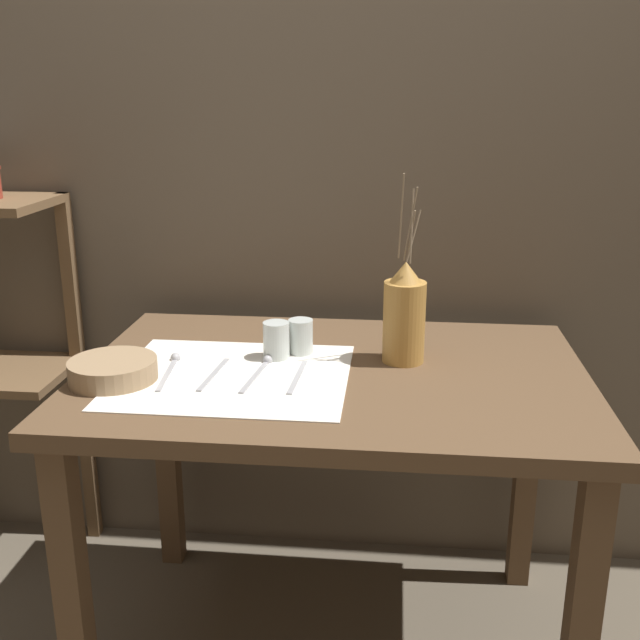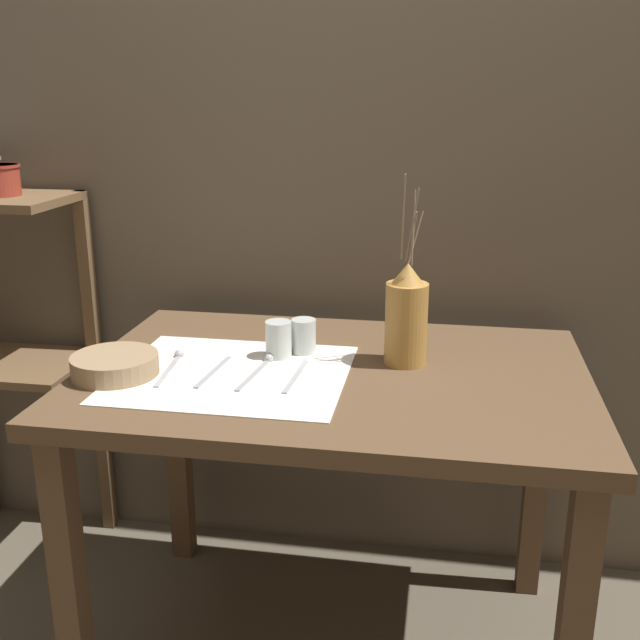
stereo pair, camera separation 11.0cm
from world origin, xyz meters
The scene contains 12 objects.
stone_wall_back centered at (0.00, 0.51, 1.20)m, with size 7.00×0.06×2.40m.
wooden_table centered at (0.00, 0.00, 0.68)m, with size 1.17×0.80×0.78m.
wooden_shelf_unit centered at (-1.04, 0.34, 0.78)m, with size 0.47×0.32×1.12m.
linen_cloth centered at (-0.22, -0.07, 0.78)m, with size 0.52×0.46×0.00m.
pitcher_with_flowers centered at (0.16, 0.07, 0.90)m, with size 0.10×0.10×0.45m.
wooden_bowl centered at (-0.48, -0.12, 0.81)m, with size 0.20×0.20×0.05m.
glass_tumbler_near centered at (-0.14, 0.06, 0.83)m, with size 0.06×0.06×0.09m.
glass_tumbler_far centered at (-0.09, 0.10, 0.83)m, with size 0.06×0.06×0.08m.
spoon_inner centered at (-0.38, -0.02, 0.79)m, with size 0.04×0.21×0.02m.
fork_inner centered at (-0.27, -0.07, 0.79)m, with size 0.03×0.20×0.00m.
spoon_outer centered at (-0.16, -0.01, 0.79)m, with size 0.04×0.21×0.02m.
fork_outer centered at (-0.08, -0.07, 0.79)m, with size 0.02×0.20×0.00m.
Camera 2 is at (0.25, -1.61, 1.41)m, focal length 42.00 mm.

